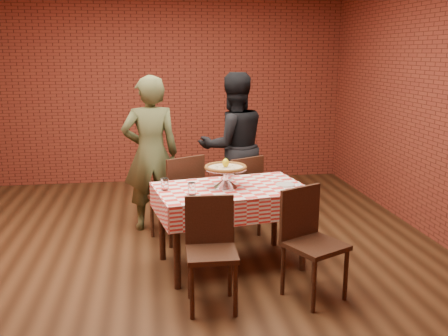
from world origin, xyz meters
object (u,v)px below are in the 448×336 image
at_px(chair_near_left, 212,256).
at_px(table, 231,227).
at_px(pizza_stand, 226,178).
at_px(diner_black, 233,146).
at_px(chair_far_left, 176,197).
at_px(condiment_caddy, 227,171).
at_px(chair_near_right, 315,246).
at_px(water_glass_left, 192,189).
at_px(chair_far_right, 237,195).
at_px(diner_olive, 151,154).
at_px(pizza, 226,168).
at_px(water_glass_right, 165,184).

bearing_deg(chair_near_left, table, 72.09).
distance_m(pizza_stand, diner_black, 1.40).
bearing_deg(chair_far_left, condiment_caddy, 107.51).
distance_m(condiment_caddy, chair_near_right, 1.23).
bearing_deg(chair_far_left, diner_black, -167.17).
xyz_separation_m(water_glass_left, chair_far_right, (0.57, 0.98, -0.36)).
distance_m(pizza_stand, chair_near_right, 1.05).
bearing_deg(diner_black, condiment_caddy, 66.64).
height_order(chair_near_right, chair_far_left, chair_far_left).
bearing_deg(chair_near_right, chair_far_left, 98.27).
bearing_deg(chair_near_right, diner_olive, 98.19).
bearing_deg(diner_olive, pizza, 114.30).
bearing_deg(chair_near_right, chair_near_left, 156.42).
xyz_separation_m(pizza_stand, chair_near_left, (-0.23, -0.79, -0.41)).
bearing_deg(chair_far_left, water_glass_left, 67.04).
xyz_separation_m(water_glass_right, diner_black, (0.86, 1.39, 0.06)).
bearing_deg(chair_far_left, table, 92.94).
height_order(water_glass_right, chair_near_left, same).
relative_size(water_glass_right, chair_far_left, 0.12).
bearing_deg(chair_far_right, water_glass_left, 33.85).
height_order(pizza, chair_far_left, pizza).
height_order(water_glass_left, chair_far_left, chair_far_left).
bearing_deg(diner_black, chair_near_right, 87.47).
bearing_deg(table, chair_far_right, 76.30).
xyz_separation_m(condiment_caddy, chair_far_left, (-0.48, 0.46, -0.37)).
relative_size(chair_far_right, diner_olive, 0.52).
height_order(condiment_caddy, diner_black, diner_black).
bearing_deg(water_glass_right, diner_black, 58.44).
xyz_separation_m(condiment_caddy, diner_olive, (-0.73, 0.83, 0.03)).
distance_m(water_glass_right, chair_far_left, 0.85).
distance_m(chair_far_right, diner_black, 0.74).
distance_m(pizza_stand, water_glass_right, 0.56).
bearing_deg(chair_near_right, diner_black, 72.01).
bearing_deg(chair_near_right, pizza, 102.79).
bearing_deg(water_glass_right, diner_olive, 95.79).
xyz_separation_m(water_glass_right, chair_near_left, (0.32, -0.77, -0.38)).
bearing_deg(pizza, condiment_caddy, 78.05).
relative_size(water_glass_right, chair_near_left, 0.12).
relative_size(pizza_stand, pizza, 1.01).
distance_m(water_glass_left, chair_near_right, 1.14).
height_order(chair_far_left, diner_olive, diner_olive).
relative_size(pizza, diner_olive, 0.22).
bearing_deg(pizza_stand, table, -24.34).
bearing_deg(water_glass_right, chair_far_right, 44.92).
bearing_deg(chair_far_right, condiment_caddy, 43.74).
height_order(table, water_glass_left, water_glass_left).
bearing_deg(chair_near_left, condiment_caddy, 76.67).
relative_size(condiment_caddy, chair_far_left, 0.17).
xyz_separation_m(pizza_stand, chair_far_left, (-0.42, 0.74, -0.38)).
height_order(pizza, condiment_caddy, pizza).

